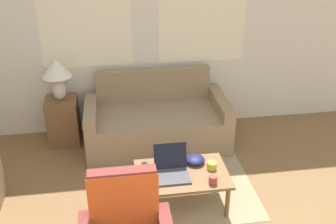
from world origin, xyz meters
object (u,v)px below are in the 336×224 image
object	(u,v)px
laptop	(172,169)
tv_remote	(147,167)
coffee_table	(182,177)
cup_navy	(213,179)
table_lamp	(57,72)
snack_bowl	(195,160)
couch	(156,122)
cup_yellow	(212,165)

from	to	relation	value
laptop	tv_remote	distance (m)	0.27
coffee_table	tv_remote	xyz separation A→B (m)	(-0.33, 0.14, 0.05)
coffee_table	cup_navy	xyz separation A→B (m)	(0.26, -0.20, 0.08)
table_lamp	coffee_table	distance (m)	2.00
snack_bowl	couch	bearing A→B (deg)	103.15
couch	coffee_table	xyz separation A→B (m)	(0.10, -1.26, 0.07)
tv_remote	table_lamp	bearing A→B (deg)	125.90
table_lamp	tv_remote	world-z (taller)	table_lamp
couch	cup_navy	distance (m)	1.51
cup_yellow	tv_remote	world-z (taller)	cup_yellow
couch	snack_bowl	size ratio (longest dim) A/B	8.92
table_lamp	laptop	size ratio (longest dim) A/B	1.57
cup_navy	coffee_table	bearing A→B (deg)	142.85
tv_remote	cup_navy	bearing A→B (deg)	-30.09
coffee_table	laptop	world-z (taller)	laptop
table_lamp	laptop	xyz separation A→B (m)	(1.16, -1.42, -0.51)
laptop	snack_bowl	xyz separation A→B (m)	(0.26, 0.15, -0.02)
snack_bowl	table_lamp	bearing A→B (deg)	138.11
table_lamp	coffee_table	world-z (taller)	table_lamp
cup_yellow	coffee_table	bearing A→B (deg)	-173.88
coffee_table	laptop	distance (m)	0.14
table_lamp	cup_navy	world-z (taller)	table_lamp
couch	snack_bowl	distance (m)	1.15
laptop	cup_navy	xyz separation A→B (m)	(0.36, -0.20, -0.02)
coffee_table	cup_yellow	distance (m)	0.32
tv_remote	snack_bowl	bearing A→B (deg)	1.27
cup_navy	tv_remote	bearing A→B (deg)	149.91
couch	tv_remote	world-z (taller)	couch
table_lamp	tv_remote	xyz separation A→B (m)	(0.93, -1.28, -0.56)
cup_yellow	snack_bowl	xyz separation A→B (m)	(-0.14, 0.12, 0.00)
table_lamp	cup_navy	size ratio (longest dim) A/B	6.39
laptop	cup_navy	size ratio (longest dim) A/B	4.07
couch	cup_yellow	size ratio (longest dim) A/B	18.46
laptop	tv_remote	world-z (taller)	laptop
cup_navy	cup_yellow	size ratio (longest dim) A/B	0.86
table_lamp	coffee_table	size ratio (longest dim) A/B	0.57
tv_remote	cup_yellow	bearing A→B (deg)	-10.01
couch	table_lamp	xyz separation A→B (m)	(-1.16, 0.16, 0.68)
coffee_table	cup_navy	size ratio (longest dim) A/B	11.15
cup_navy	snack_bowl	distance (m)	0.36
table_lamp	snack_bowl	bearing A→B (deg)	-41.89
laptop	tv_remote	bearing A→B (deg)	147.84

